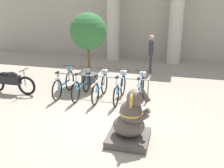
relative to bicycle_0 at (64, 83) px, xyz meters
name	(u,v)px	position (x,y,z in m)	size (l,w,h in m)	color
ground_plane	(104,124)	(2.02, -1.83, -0.42)	(60.00, 60.00, 0.00)	gray
building_facade	(147,4)	(2.02, 6.77, 2.58)	(20.00, 0.20, 6.00)	#A39E8E
column_left	(113,12)	(0.36, 5.77, 2.20)	(0.90, 0.90, 5.16)	#BCB7A8
column_right	(177,13)	(3.67, 5.77, 2.20)	(0.90, 0.90, 5.16)	#BCB7A8
bike_rack	(102,81)	(1.37, 0.12, 0.18)	(3.34, 0.05, 0.77)	gray
bicycle_0	(64,83)	(0.00, 0.00, 0.00)	(0.48, 1.79, 0.98)	black
bicycle_1	(82,85)	(0.68, -0.03, 0.00)	(0.48, 1.79, 0.98)	black
bicycle_2	(100,87)	(1.37, -0.04, 0.00)	(0.48, 1.79, 0.98)	black
bicycle_3	(120,88)	(2.05, -0.01, 0.00)	(0.48, 1.79, 0.98)	black
bicycle_4	(140,90)	(2.74, 0.01, 0.00)	(0.48, 1.79, 0.98)	black
elephant_statue	(130,122)	(2.87, -2.50, 0.11)	(1.00, 1.00, 1.58)	#4C4742
motorcycle	(11,81)	(-1.90, -0.38, 0.04)	(1.97, 0.55, 0.94)	black
person_pedestrian	(151,50)	(2.69, 3.57, 0.65)	(0.23, 0.47, 1.76)	#383342
potted_tree	(88,34)	(0.43, 1.51, 1.56)	(1.43, 1.43, 2.81)	#4C4C4C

